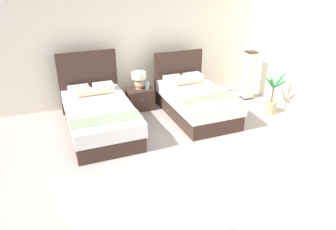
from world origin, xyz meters
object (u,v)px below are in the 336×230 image
Objects in this scene: bed_near_corner at (195,101)px; potted_palm at (272,100)px; floor_lamp_corner at (249,76)px; bed_near_window at (99,115)px; nightstand at (140,99)px; table_lamp at (139,79)px; vase at (147,85)px.

potted_palm is at bearing -16.25° from bed_near_corner.
potted_palm is at bearing -88.83° from floor_lamp_corner.
bed_near_window is 1.09× the size of bed_near_corner.
nightstand is 1.51× the size of table_lamp.
bed_near_corner is at bearing -39.92° from vase.
floor_lamp_corner is at bearing 91.17° from potted_palm.
nightstand is 2.68m from floor_lamp_corner.
table_lamp is at bearing 160.89° from vase.
vase is at bearing 173.78° from floor_lamp_corner.
bed_near_window is 1.94× the size of floor_lamp_corner.
vase reaches higher than nightstand.
floor_lamp_corner reaches higher than vase.
bed_near_corner is 1.14m from vase.
nightstand is at bearing 36.03° from bed_near_window.
nightstand is at bearing 143.69° from bed_near_corner.
table_lamp is (0.00, 0.02, 0.47)m from nightstand.
potted_palm is (1.63, -0.48, -0.03)m from bed_near_corner.
nightstand is (1.03, 0.75, -0.08)m from bed_near_window.
vase is 0.19× the size of potted_palm.
table_lamp is 0.23m from vase.
table_lamp is at bearing 36.75° from bed_near_window.
potted_palm is (2.66, -1.23, 0.05)m from nightstand.
table_lamp is 2.67m from floor_lamp_corner.
vase is (0.17, -0.04, 0.32)m from nightstand.
bed_near_window is 1.34m from table_lamp.
nightstand is 0.47m from table_lamp.
bed_near_window is 1.27m from nightstand.
table_lamp is at bearing 90.00° from nightstand.
nightstand is 0.49× the size of floor_lamp_corner.
table_lamp is at bearing 154.79° from potted_palm.
bed_near_corner is 1.69m from floor_lamp_corner.
bed_near_corner is 5.42× the size of table_lamp.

